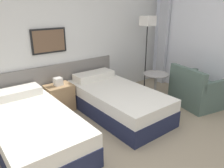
{
  "coord_description": "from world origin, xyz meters",
  "views": [
    {
      "loc": [
        -1.78,
        -1.5,
        1.89
      ],
      "look_at": [
        0.35,
        1.22,
        0.63
      ],
      "focal_mm": 35.0,
      "sensor_mm": 36.0,
      "label": 1
    }
  ],
  "objects_px": {
    "nightstand": "(60,97)",
    "armchair": "(196,92)",
    "bed_near_window": "(117,101)",
    "floor_lamp": "(147,28)",
    "side_table": "(156,81)",
    "bed_near_door": "(33,128)"
  },
  "relations": [
    {
      "from": "nightstand",
      "to": "armchair",
      "type": "height_order",
      "value": "armchair"
    },
    {
      "from": "bed_near_window",
      "to": "floor_lamp",
      "type": "xyz_separation_m",
      "value": [
        1.22,
        0.48,
        1.17
      ]
    },
    {
      "from": "nightstand",
      "to": "floor_lamp",
      "type": "height_order",
      "value": "floor_lamp"
    },
    {
      "from": "side_table",
      "to": "armchair",
      "type": "relative_size",
      "value": 0.57
    },
    {
      "from": "armchair",
      "to": "bed_near_window",
      "type": "bearing_deg",
      "value": 77.77
    },
    {
      "from": "bed_near_door",
      "to": "side_table",
      "type": "relative_size",
      "value": 3.45
    },
    {
      "from": "bed_near_door",
      "to": "nightstand",
      "type": "distance_m",
      "value": 1.07
    },
    {
      "from": "bed_near_door",
      "to": "bed_near_window",
      "type": "xyz_separation_m",
      "value": [
        1.53,
        0.0,
        0.0
      ]
    },
    {
      "from": "floor_lamp",
      "to": "bed_near_window",
      "type": "bearing_deg",
      "value": -158.64
    },
    {
      "from": "armchair",
      "to": "nightstand",
      "type": "bearing_deg",
      "value": 70.15
    },
    {
      "from": "bed_near_door",
      "to": "armchair",
      "type": "relative_size",
      "value": 1.96
    },
    {
      "from": "side_table",
      "to": "nightstand",
      "type": "bearing_deg",
      "value": 157.01
    },
    {
      "from": "bed_near_door",
      "to": "armchair",
      "type": "distance_m",
      "value": 3.08
    },
    {
      "from": "bed_near_door",
      "to": "side_table",
      "type": "distance_m",
      "value": 2.56
    },
    {
      "from": "bed_near_window",
      "to": "floor_lamp",
      "type": "distance_m",
      "value": 1.76
    },
    {
      "from": "bed_near_window",
      "to": "nightstand",
      "type": "relative_size",
      "value": 3.05
    },
    {
      "from": "bed_near_door",
      "to": "nightstand",
      "type": "xyz_separation_m",
      "value": [
        0.76,
        0.74,
        0.01
      ]
    },
    {
      "from": "floor_lamp",
      "to": "side_table",
      "type": "bearing_deg",
      "value": -111.88
    },
    {
      "from": "armchair",
      "to": "bed_near_door",
      "type": "bearing_deg",
      "value": 89.87
    },
    {
      "from": "nightstand",
      "to": "side_table",
      "type": "height_order",
      "value": "nightstand"
    },
    {
      "from": "bed_near_window",
      "to": "side_table",
      "type": "height_order",
      "value": "bed_near_window"
    },
    {
      "from": "side_table",
      "to": "armchair",
      "type": "height_order",
      "value": "armchair"
    }
  ]
}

